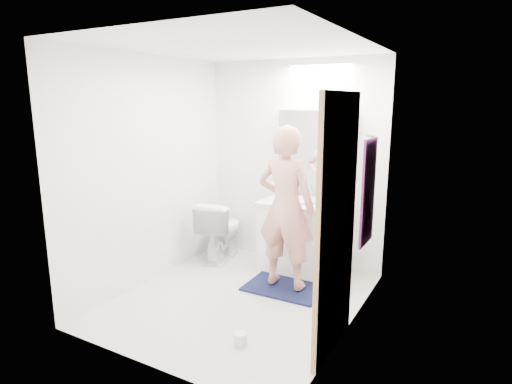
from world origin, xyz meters
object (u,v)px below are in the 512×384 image
Objects in this scene: toothbrush_cup at (325,197)px; vanity_cabinet at (302,239)px; medicine_cabinet at (316,140)px; soap_bottle_b at (293,190)px; toilet at (221,230)px; soap_bottle_a at (282,186)px; person at (286,208)px; toilet_paper_roll at (240,339)px.

vanity_cabinet is at bearing -140.05° from toothbrush_cup.
medicine_cabinet reaches higher than soap_bottle_b.
vanity_cabinet is 5.06× the size of soap_bottle_b.
medicine_cabinet is 1.60m from toilet.
medicine_cabinet reaches higher than soap_bottle_a.
person reaches higher than toilet_paper_roll.
medicine_cabinet is 1.18× the size of toilet.
medicine_cabinet is 0.53× the size of person.
toothbrush_cup reaches higher than vanity_cabinet.
toilet is 1.97m from toilet_paper_roll.
soap_bottle_b is at bearing 101.58° from toilet_paper_roll.
medicine_cabinet is 8.65× the size of toothbrush_cup.
toilet_paper_roll is at bearing -86.22° from medicine_cabinet.
medicine_cabinet reaches higher than toilet.
soap_bottle_a is at bearing -178.93° from toothbrush_cup.
toothbrush_cup is 0.93× the size of toilet_paper_roll.
toothbrush_cup is (1.23, 0.28, 0.49)m from toilet.
medicine_cabinet is 0.64m from soap_bottle_b.
toilet is at bearing 128.33° from toilet_paper_roll.
person is at bearing -91.04° from medicine_cabinet.
toilet is 0.45× the size of person.
toilet is at bearing -173.70° from vanity_cabinet.
toilet is (-1.08, -0.33, -1.13)m from medicine_cabinet.
toilet_paper_roll is (0.12, -1.85, -1.45)m from medicine_cabinet.
soap_bottle_a is at bearing -167.38° from soap_bottle_b.
soap_bottle_a reaches higher than toothbrush_cup.
medicine_cabinet is 3.54× the size of soap_bottle_a.
soap_bottle_a is at bearing -62.03° from person.
toilet is 1.25m from person.
soap_bottle_a reaches higher than toilet_paper_roll.
person reaches higher than vanity_cabinet.
toothbrush_cup is at bearing -104.39° from person.
toilet is 7.34× the size of toothbrush_cup.
vanity_cabinet is 1.05m from toilet.
medicine_cabinet is 4.95× the size of soap_bottle_b.
soap_bottle_a reaches higher than toilet.
toilet_paper_roll is at bearing -78.42° from soap_bottle_b.
toilet_paper_roll is at bearing -90.86° from toothbrush_cup.
toothbrush_cup reaches higher than toilet_paper_roll.
soap_bottle_b is at bearing 12.62° from soap_bottle_a.
medicine_cabinet is (0.04, 0.21, 1.11)m from vanity_cabinet.
toothbrush_cup is at bearing 1.07° from soap_bottle_a.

